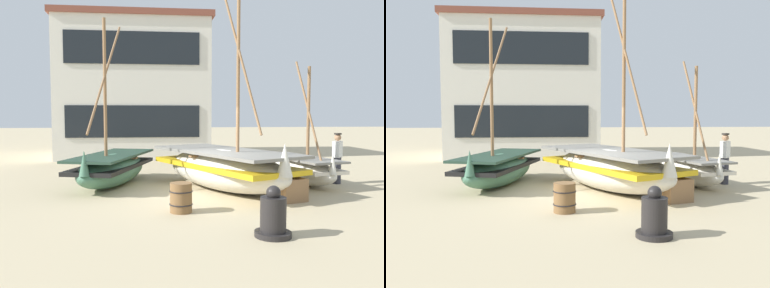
# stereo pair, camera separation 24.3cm
# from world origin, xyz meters

# --- Properties ---
(ground_plane) EXTENTS (120.00, 120.00, 0.00)m
(ground_plane) POSITION_xyz_m (0.00, 0.00, 0.00)
(ground_plane) COLOR tan
(fishing_boat_near_left) EXTENTS (2.69, 4.63, 5.23)m
(fishing_boat_near_left) POSITION_xyz_m (-2.49, 2.01, 0.57)
(fishing_boat_near_left) COLOR #427056
(fishing_boat_near_left) RESTS_ON ground
(fishing_boat_centre_large) EXTENTS (4.18, 5.72, 6.66)m
(fishing_boat_centre_large) POSITION_xyz_m (0.99, 0.91, 0.68)
(fishing_boat_centre_large) COLOR silver
(fishing_boat_centre_large) RESTS_ON ground
(fishing_boat_far_right) EXTENTS (2.00, 3.62, 4.05)m
(fishing_boat_far_right) POSITION_xyz_m (3.65, 1.59, 0.51)
(fishing_boat_far_right) COLOR silver
(fishing_boat_far_right) RESTS_ON ground
(fisherman_by_hull) EXTENTS (0.41, 0.41, 1.68)m
(fisherman_by_hull) POSITION_xyz_m (4.90, 1.51, 0.83)
(fisherman_by_hull) COLOR #33333D
(fisherman_by_hull) RESTS_ON ground
(capstan_winch) EXTENTS (0.70, 0.70, 0.97)m
(capstan_winch) POSITION_xyz_m (0.99, -3.91, 0.38)
(capstan_winch) COLOR black
(capstan_winch) RESTS_ON ground
(wooden_barrel) EXTENTS (0.56, 0.56, 0.70)m
(wooden_barrel) POSITION_xyz_m (-0.57, -1.84, 0.35)
(wooden_barrel) COLOR brown
(wooden_barrel) RESTS_ON ground
(cargo_crate) EXTENTS (0.92, 0.92, 0.61)m
(cargo_crate) POSITION_xyz_m (2.40, -0.86, 0.31)
(cargo_crate) COLOR olive
(cargo_crate) RESTS_ON ground
(harbor_building_main) EXTENTS (8.06, 6.12, 7.41)m
(harbor_building_main) POSITION_xyz_m (-2.04, 11.68, 3.72)
(harbor_building_main) COLOR silver
(harbor_building_main) RESTS_ON ground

